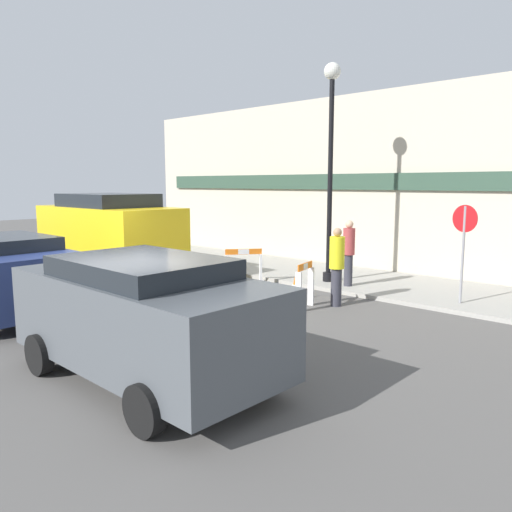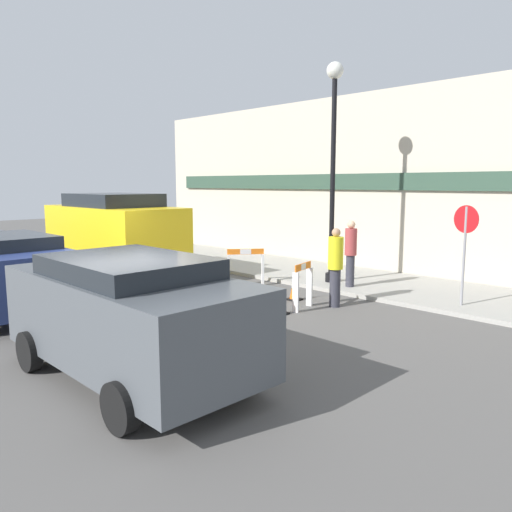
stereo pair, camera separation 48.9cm
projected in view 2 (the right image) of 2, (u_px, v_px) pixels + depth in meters
ground_plane at (126, 309)px, 11.03m from camera, size 60.00×60.00×0.00m
sidewalk_slab at (305, 272)px, 15.31m from camera, size 18.00×3.34×0.10m
storefront_facade at (341, 183)px, 16.13m from camera, size 18.00×0.22×5.50m
streetlamp_post at (333, 145)px, 13.01m from camera, size 0.44×0.44×5.72m
stop_sign at (465, 239)px, 10.73m from camera, size 0.59×0.15×2.18m
barricade_0 at (303, 285)px, 10.93m from camera, size 0.30×0.75×1.02m
barricade_1 at (246, 265)px, 13.44m from camera, size 0.71×0.87×1.01m
barricade_2 at (175, 283)px, 11.03m from camera, size 0.78×0.26×1.04m
traffic_cone_0 at (253, 310)px, 10.01m from camera, size 0.30×0.30×0.47m
traffic_cone_1 at (280, 303)px, 10.53m from camera, size 0.30×0.30×0.52m
traffic_cone_2 at (294, 289)px, 11.81m from camera, size 0.30×0.30×0.57m
traffic_cone_3 at (191, 281)px, 12.41m from camera, size 0.30×0.30×0.68m
traffic_cone_4 at (233, 297)px, 10.63m from camera, size 0.30×0.30×0.71m
traffic_cone_5 at (198, 303)px, 10.58m from camera, size 0.30×0.30×0.49m
person_worker at (335, 265)px, 11.08m from camera, size 0.45×0.45×1.77m
person_pedestrian at (351, 251)px, 12.77m from camera, size 0.42×0.42×1.71m
parked_car_1 at (6, 270)px, 10.46m from camera, size 3.87×1.97×1.68m
parked_car_2 at (130, 311)px, 6.95m from camera, size 4.22×2.02×1.75m
work_van at (114, 232)px, 14.67m from camera, size 4.86×2.26×2.45m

